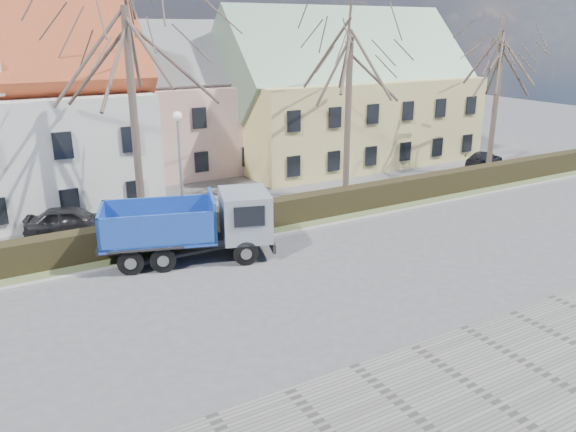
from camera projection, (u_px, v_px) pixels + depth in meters
ground at (260, 289)px, 21.29m from camera, size 120.00×120.00×0.00m
sidewalk_near at (411, 414)px, 14.28m from camera, size 80.00×5.00×0.08m
curb_far at (213, 248)px, 25.06m from camera, size 80.00×0.30×0.12m
grass_strip at (200, 238)px, 26.38m from camera, size 80.00×3.00×0.10m
hedge at (201, 227)px, 26.03m from camera, size 60.00×0.90×1.30m
building_pink at (178, 112)px, 38.38m from camera, size 10.80×8.80×8.00m
building_yellow at (347, 102)px, 41.49m from camera, size 18.80×10.80×8.50m
tree_1 at (132, 100)px, 25.35m from camera, size 9.20×9.20×12.65m
tree_2 at (348, 102)px, 31.27m from camera, size 8.00×8.00×11.00m
tree_3 at (496, 95)px, 37.02m from camera, size 7.60×7.60×10.45m
dump_truck at (182, 227)px, 23.55m from camera, size 7.86×4.82×2.95m
streetlight at (181, 175)px, 25.90m from camera, size 0.47×0.47×5.96m
cart_frame at (152, 259)px, 23.13m from camera, size 0.83×0.59×0.69m
parked_car_a at (71, 221)px, 26.67m from camera, size 4.49×2.89×1.42m
parked_car_b at (484, 159)px, 40.02m from camera, size 4.14×2.77×1.12m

